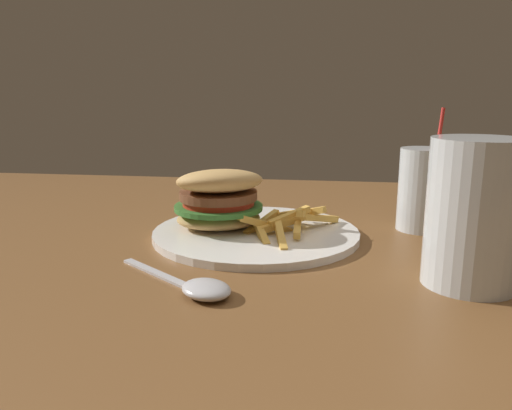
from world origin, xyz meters
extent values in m
cube|color=brown|center=(0.00, 0.00, 0.73)|extent=(1.69, 1.01, 0.03)
cylinder|color=brown|center=(0.77, -0.43, 0.36)|extent=(0.07, 0.07, 0.71)
cylinder|color=white|center=(0.13, -0.04, 0.75)|extent=(0.28, 0.28, 0.01)
ellipsoid|color=tan|center=(0.18, -0.05, 0.77)|extent=(0.14, 0.13, 0.03)
cylinder|color=#38752D|center=(0.18, -0.05, 0.78)|extent=(0.16, 0.16, 0.01)
cylinder|color=red|center=(0.18, -0.05, 0.79)|extent=(0.13, 0.13, 0.01)
cylinder|color=brown|center=(0.18, -0.05, 0.80)|extent=(0.14, 0.14, 0.01)
ellipsoid|color=tan|center=(0.17, -0.04, 0.82)|extent=(0.15, 0.14, 0.05)
cube|color=gold|center=(0.07, -0.03, 0.76)|extent=(0.01, 0.08, 0.02)
cube|color=gold|center=(0.08, -0.07, 0.77)|extent=(0.06, 0.02, 0.02)
cube|color=gold|center=(0.04, -0.07, 0.76)|extent=(0.06, 0.06, 0.02)
cube|color=gold|center=(0.08, -0.04, 0.77)|extent=(0.06, 0.05, 0.02)
cube|color=gold|center=(0.09, 0.01, 0.76)|extent=(0.02, 0.07, 0.03)
cube|color=gold|center=(0.12, -0.05, 0.76)|extent=(0.05, 0.06, 0.03)
cube|color=gold|center=(0.11, -0.03, 0.77)|extent=(0.07, 0.05, 0.04)
cube|color=gold|center=(0.07, -0.08, 0.77)|extent=(0.08, 0.05, 0.03)
cube|color=gold|center=(0.12, -0.01, 0.76)|extent=(0.03, 0.07, 0.03)
cube|color=gold|center=(0.09, -0.03, 0.77)|extent=(0.06, 0.04, 0.02)
cube|color=gold|center=(0.06, -0.06, 0.77)|extent=(0.02, 0.08, 0.03)
cube|color=gold|center=(0.07, -0.06, 0.77)|extent=(0.06, 0.04, 0.01)
cylinder|color=silver|center=(-0.12, 0.10, 0.82)|extent=(0.10, 0.10, 0.15)
cylinder|color=#B26B19|center=(-0.12, 0.10, 0.81)|extent=(0.08, 0.08, 0.14)
cylinder|color=silver|center=(-0.11, -0.11, 0.80)|extent=(0.07, 0.07, 0.12)
cylinder|color=yellow|center=(-0.11, -0.11, 0.79)|extent=(0.06, 0.06, 0.10)
cylinder|color=red|center=(-0.12, -0.10, 0.83)|extent=(0.02, 0.01, 0.18)
ellipsoid|color=silver|center=(0.15, 0.17, 0.75)|extent=(0.07, 0.07, 0.02)
cube|color=silver|center=(0.21, 0.12, 0.74)|extent=(0.11, 0.08, 0.00)
camera|label=1|loc=(0.03, 0.62, 0.94)|focal=35.00mm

